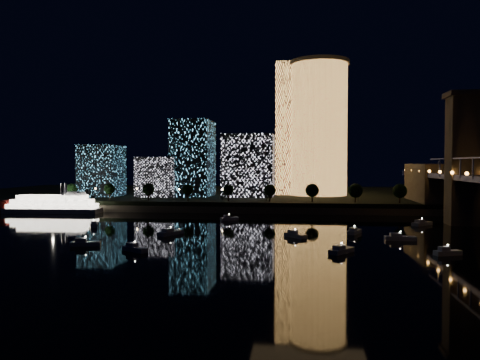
% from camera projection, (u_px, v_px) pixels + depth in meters
% --- Properties ---
extents(ground, '(520.00, 520.00, 0.00)m').
position_uv_depth(ground, '(286.00, 244.00, 134.83)').
color(ground, black).
rests_on(ground, ground).
extents(far_bank, '(420.00, 160.00, 5.00)m').
position_uv_depth(far_bank, '(293.00, 196.00, 293.43)').
color(far_bank, black).
rests_on(far_bank, ground).
extents(seawall, '(420.00, 6.00, 3.00)m').
position_uv_depth(seawall, '(291.00, 210.00, 216.10)').
color(seawall, '#6B5E4C').
rests_on(seawall, ground).
extents(tower_cylindrical, '(34.00, 34.00, 76.48)m').
position_uv_depth(tower_cylindrical, '(319.00, 128.00, 268.03)').
color(tower_cylindrical, '#FFAD51').
rests_on(tower_cylindrical, far_bank).
extents(tower_rectangular, '(24.18, 24.18, 76.94)m').
position_uv_depth(tower_rectangular, '(296.00, 130.00, 278.88)').
color(tower_rectangular, '#FFAD51').
rests_on(tower_rectangular, far_bank).
extents(midrise_blocks, '(106.13, 32.28, 42.28)m').
position_uv_depth(midrise_blocks, '(189.00, 165.00, 261.18)').
color(midrise_blocks, white).
rests_on(midrise_blocks, far_bank).
extents(riverboat, '(48.41, 12.37, 14.45)m').
position_uv_depth(riverboat, '(48.00, 205.00, 219.02)').
color(riverboat, silver).
rests_on(riverboat, ground).
extents(motorboats, '(127.34, 75.83, 2.78)m').
position_uv_depth(motorboats, '(274.00, 234.00, 147.47)').
color(motorboats, silver).
rests_on(motorboats, ground).
extents(esplanade_trees, '(165.99, 6.70, 8.85)m').
position_uv_depth(esplanade_trees, '(253.00, 190.00, 223.95)').
color(esplanade_trees, black).
rests_on(esplanade_trees, far_bank).
extents(street_lamps, '(132.70, 0.70, 5.65)m').
position_uv_depth(street_lamps, '(222.00, 192.00, 231.92)').
color(street_lamps, black).
rests_on(street_lamps, far_bank).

